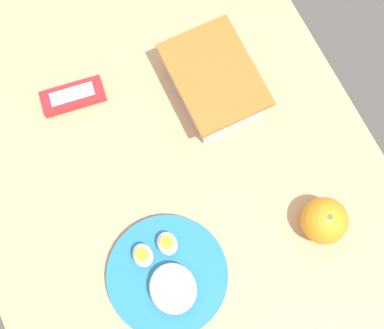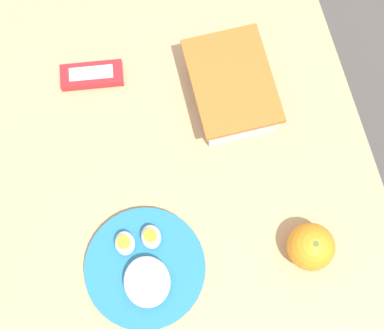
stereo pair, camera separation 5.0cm
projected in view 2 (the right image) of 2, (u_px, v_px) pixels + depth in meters
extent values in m
plane|color=#4C4742|center=(177.00, 219.00, 1.71)|extent=(10.00, 10.00, 0.00)
cube|color=tan|center=(166.00, 151.00, 0.98)|extent=(0.96, 0.72, 0.03)
cylinder|color=#A07D56|center=(26.00, 71.00, 1.44)|extent=(0.04, 0.04, 0.74)
cylinder|color=#A07D56|center=(245.00, 22.00, 1.48)|extent=(0.04, 0.04, 0.74)
cube|color=white|center=(231.00, 89.00, 0.96)|extent=(0.17, 0.12, 0.06)
cube|color=beige|center=(230.00, 92.00, 0.97)|extent=(0.16, 0.11, 0.04)
cube|color=orange|center=(232.00, 81.00, 0.93)|extent=(0.19, 0.14, 0.01)
ellipsoid|color=gray|center=(229.00, 65.00, 0.97)|extent=(0.06, 0.04, 0.02)
ellipsoid|color=gray|center=(226.00, 90.00, 0.96)|extent=(0.05, 0.05, 0.02)
ellipsoid|color=gray|center=(242.00, 112.00, 0.95)|extent=(0.06, 0.05, 0.02)
sphere|color=orange|center=(311.00, 247.00, 0.88)|extent=(0.08, 0.08, 0.08)
cylinder|color=#4C662D|center=(316.00, 244.00, 0.84)|extent=(0.01, 0.01, 0.00)
cylinder|color=teal|center=(145.00, 268.00, 0.90)|extent=(0.20, 0.20, 0.02)
ellipsoid|color=white|center=(147.00, 282.00, 0.87)|extent=(0.08, 0.08, 0.04)
ellipsoid|color=white|center=(125.00, 243.00, 0.89)|extent=(0.04, 0.03, 0.03)
cylinder|color=#F4A823|center=(124.00, 242.00, 0.87)|extent=(0.02, 0.02, 0.01)
ellipsoid|color=white|center=(151.00, 237.00, 0.89)|extent=(0.04, 0.03, 0.03)
cylinder|color=#F4A823|center=(150.00, 235.00, 0.87)|extent=(0.02, 0.02, 0.01)
cube|color=red|center=(92.00, 75.00, 0.99)|extent=(0.06, 0.12, 0.02)
cube|color=white|center=(91.00, 73.00, 0.98)|extent=(0.04, 0.08, 0.00)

